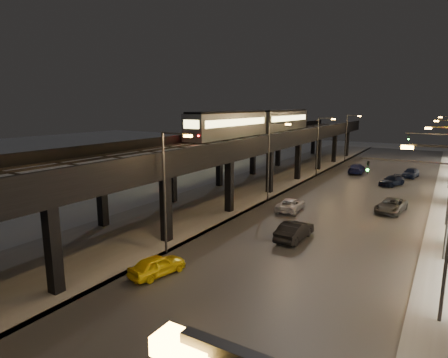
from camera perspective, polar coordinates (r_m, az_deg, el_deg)
The scene contains 21 objects.
road_surface at distance 44.52m, azimuth 18.49°, elevation -3.41°, with size 17.00×120.00×0.06m, color #46474D.
under_viaduct_pavement at distance 49.08m, azimuth 2.96°, elevation -1.51°, with size 11.00×120.00×0.06m, color #9FA1A8.
elevated_viaduct at distance 45.42m, azimuth 1.15°, elevation 4.62°, with size 9.00×100.00×6.30m.
viaduct_trackbed at distance 45.45m, azimuth 1.22°, elevation 5.61°, with size 8.40×100.00×0.32m.
viaduct_parapet_streetside at distance 43.44m, azimuth 6.26°, elevation 5.90°, with size 0.30×100.00×1.10m, color black.
viaduct_parapet_far at distance 47.74m, azimuth -3.31°, elevation 6.42°, with size 0.30×100.00×1.10m, color black.
streetlight_left_1 at distance 27.00m, azimuth -8.66°, elevation -0.84°, with size 2.57×0.28×9.00m.
streetlight_right_1 at distance 20.99m, azimuth 30.56°, elevation -5.79°, with size 2.56×0.28×9.00m.
streetlight_left_2 at distance 42.21m, azimuth 7.15°, elevation 3.52°, with size 2.57×0.28×9.00m.
streetlight_left_3 at distance 59.01m, azimuth 14.34°, elevation 5.42°, with size 2.57×0.28×9.00m.
streetlight_left_4 at distance 76.36m, azimuth 18.32°, elevation 6.44°, with size 2.57×0.28×9.00m.
traffic_light_rig_a at distance 29.92m, azimuth 29.03°, elevation -2.41°, with size 6.10×0.34×7.00m.
traffic_light_rig_b at distance 59.58m, azimuth 30.32°, elevation 3.58°, with size 6.10×0.34×7.00m.
subway_train at distance 57.67m, azimuth 5.42°, elevation 8.67°, with size 2.87×35.19×3.42m.
car_taxi at distance 25.03m, azimuth -10.12°, elevation -12.91°, with size 1.55×3.86×1.32m, color yellow.
car_near_white at distance 31.12m, azimuth 10.67°, elevation -7.84°, with size 1.61×4.61×1.52m, color black.
car_mid_silver at distance 39.44m, azimuth 10.09°, elevation -3.91°, with size 2.15×4.66×1.29m, color silver.
car_mid_dark at distance 63.73m, azimuth 19.54°, elevation 1.46°, with size 2.12×5.22×1.52m, color #11184F.
car_onc_dark at distance 41.89m, azimuth 24.10°, elevation -3.79°, with size 2.28×4.94×1.37m, color #404144.
car_onc_white at distance 55.79m, azimuth 24.21°, elevation -0.29°, with size 1.85×4.56×1.32m, color black.
car_onc_red at distance 63.12m, azimuth 26.57°, elevation 0.81°, with size 1.73×4.31×1.47m, color #0F1733.
Camera 1 is at (16.54, -7.24, 10.80)m, focal length 30.00 mm.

